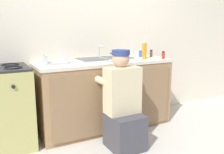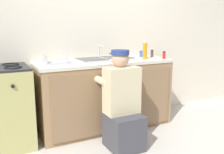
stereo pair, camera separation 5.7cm
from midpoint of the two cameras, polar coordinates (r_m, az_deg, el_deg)
ground_plane at (r=3.27m, az=1.33°, el=-12.96°), size 12.00×12.00×0.00m
back_wall at (r=3.57m, az=-3.60°, el=9.78°), size 6.00×0.10×2.50m
counter_cabinet at (r=3.37m, az=-0.99°, el=-4.32°), size 1.77×0.62×0.88m
countertop at (r=3.28m, az=-1.08°, el=3.42°), size 1.81×0.62×0.04m
sink_double_basin at (r=3.28m, az=-1.10°, el=4.09°), size 0.80×0.44×0.19m
stove_range at (r=3.06m, az=-23.48°, el=-6.43°), size 0.64×0.62×0.94m
plumber_person at (r=2.81m, az=2.99°, el=-7.11°), size 0.42×0.61×1.10m
spice_bottle_pepper at (r=3.73m, az=9.56°, el=5.32°), size 0.04×0.04×0.10m
spice_bottle_red at (r=3.54m, az=12.26°, el=4.89°), size 0.04×0.04×0.10m
soap_bottle_orange at (r=3.47m, az=8.01°, el=5.96°), size 0.06×0.06×0.25m
dish_rack_tray at (r=3.08m, az=-12.32°, el=3.45°), size 0.28×0.22×0.11m
coffee_mug at (r=3.71m, az=7.42°, el=5.30°), size 0.13×0.08×0.10m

